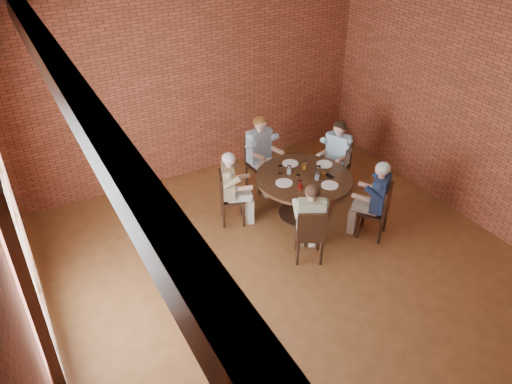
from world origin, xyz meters
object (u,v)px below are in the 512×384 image
dining_table (303,189)px  smartphone (330,176)px  chair_e (379,209)px  diner_e (375,200)px  diner_a (336,157)px  chair_b (258,160)px  chair_d (310,233)px  diner_c (232,189)px  chair_c (228,196)px  chair_a (337,163)px  diner_d (310,222)px  diner_b (261,154)px

dining_table → smartphone: 0.46m
chair_e → diner_e: size_ratio=0.71×
dining_table → chair_e: chair_e is taller
diner_a → smartphone: diner_a is taller
chair_b → chair_d: bearing=-107.5°
diner_c → diner_e: (1.72, -1.34, 0.02)m
chair_b → chair_c: (-0.96, -0.75, -0.03)m
dining_table → chair_a: chair_a is taller
chair_a → chair_d: size_ratio=1.02×
diner_e → smartphone: size_ratio=8.23×
chair_b → chair_d: (-0.37, -2.17, -0.02)m
chair_b → chair_c: chair_b is taller
dining_table → diner_a: diner_a is taller
dining_table → diner_c: (-1.06, 0.41, 0.09)m
diner_a → chair_b: diner_a is taller
diner_c → chair_e: size_ratio=1.37×
diner_c → smartphone: size_ratio=7.97×
chair_d → diner_a: bearing=-107.7°
chair_c → smartphone: (1.48, -0.62, 0.27)m
chair_e → smartphone: chair_e is taller
diner_e → chair_d: bearing=-33.0°
dining_table → chair_d: chair_d is taller
chair_d → chair_c: bearing=-38.7°
chair_c → chair_b: bearing=-30.8°
diner_a → chair_e: 1.44m
chair_a → chair_c: size_ratio=1.03×
chair_d → diner_d: 0.16m
smartphone → chair_b: bearing=106.3°
chair_d → chair_e: chair_e is taller
diner_b → diner_c: size_ratio=1.08×
chair_c → chair_e: (1.84, -1.43, 0.01)m
dining_table → diner_e: 1.14m
diner_e → chair_a: bearing=-139.6°
diner_d → smartphone: bearing=-110.8°
chair_b → diner_c: bearing=-146.8°
diner_e → diner_b: bearing=-103.8°
dining_table → chair_e: bearing=-54.4°
chair_a → chair_b: bearing=-146.5°
chair_d → dining_table: bearing=-90.0°
diner_c → chair_a: bearing=-67.6°
diner_c → chair_b: bearing=-27.7°
diner_c → smartphone: (1.42, -0.59, 0.13)m
dining_table → chair_b: (-0.16, 1.19, -0.02)m
diner_e → chair_c: bearing=-72.9°
dining_table → diner_d: (-0.50, -0.91, 0.10)m
diner_a → smartphone: 0.84m
chair_d → diner_e: 1.21m
diner_d → diner_e: size_ratio=0.98×
diner_c → chair_e: 2.26m
diner_a → smartphone: bearing=-68.1°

